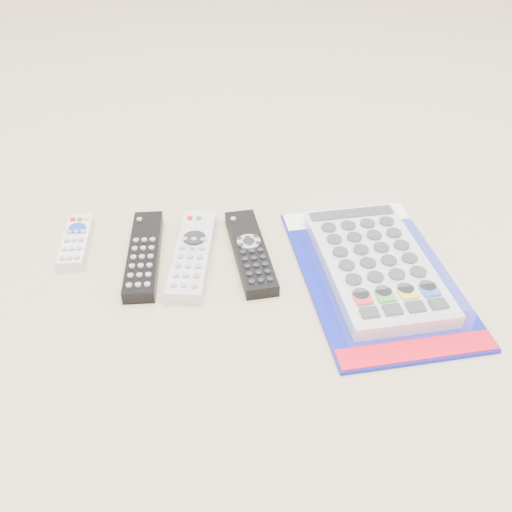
{
  "coord_description": "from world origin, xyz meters",
  "views": [
    {
      "loc": [
        0.01,
        -0.7,
        0.55
      ],
      "look_at": [
        0.04,
        -0.01,
        0.01
      ],
      "focal_mm": 40.0,
      "sensor_mm": 36.0,
      "label": 1
    }
  ],
  "objects_px": {
    "remote_silver_dvd": "(193,254)",
    "remote_large_black": "(250,251)",
    "remote_small_grey": "(76,241)",
    "remote_slim_black": "(144,254)",
    "jumbo_remote_packaged": "(376,263)"
  },
  "relations": [
    {
      "from": "remote_silver_dvd",
      "to": "jumbo_remote_packaged",
      "type": "height_order",
      "value": "jumbo_remote_packaged"
    },
    {
      "from": "remote_silver_dvd",
      "to": "remote_large_black",
      "type": "height_order",
      "value": "remote_silver_dvd"
    },
    {
      "from": "remote_silver_dvd",
      "to": "remote_slim_black",
      "type": "bearing_deg",
      "value": -176.98
    },
    {
      "from": "remote_small_grey",
      "to": "remote_large_black",
      "type": "distance_m",
      "value": 0.28
    },
    {
      "from": "remote_small_grey",
      "to": "remote_slim_black",
      "type": "distance_m",
      "value": 0.12
    },
    {
      "from": "remote_slim_black",
      "to": "remote_silver_dvd",
      "type": "bearing_deg",
      "value": -3.66
    },
    {
      "from": "remote_small_grey",
      "to": "jumbo_remote_packaged",
      "type": "relative_size",
      "value": 0.35
    },
    {
      "from": "remote_large_black",
      "to": "jumbo_remote_packaged",
      "type": "relative_size",
      "value": 0.54
    },
    {
      "from": "remote_slim_black",
      "to": "jumbo_remote_packaged",
      "type": "height_order",
      "value": "jumbo_remote_packaged"
    },
    {
      "from": "remote_slim_black",
      "to": "remote_silver_dvd",
      "type": "xyz_separation_m",
      "value": [
        0.08,
        -0.0,
        0.0
      ]
    },
    {
      "from": "remote_small_grey",
      "to": "jumbo_remote_packaged",
      "type": "height_order",
      "value": "jumbo_remote_packaged"
    },
    {
      "from": "remote_small_grey",
      "to": "remote_silver_dvd",
      "type": "relative_size",
      "value": 0.62
    },
    {
      "from": "jumbo_remote_packaged",
      "to": "remote_large_black",
      "type": "bearing_deg",
      "value": 157.55
    },
    {
      "from": "remote_silver_dvd",
      "to": "remote_large_black",
      "type": "xyz_separation_m",
      "value": [
        0.09,
        0.0,
        -0.0
      ]
    },
    {
      "from": "remote_silver_dvd",
      "to": "remote_large_black",
      "type": "distance_m",
      "value": 0.09
    }
  ]
}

